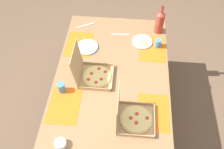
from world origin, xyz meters
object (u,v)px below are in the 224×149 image
Objects in this scene: cup_clear_left at (61,88)px; soda_bottle at (160,22)px; plate_middle at (87,47)px; pizza_box_edge_far at (92,74)px; plate_near_left at (142,42)px; cup_spare at (158,43)px; pizza_box_corner_left at (132,117)px; condiment_bowl at (61,144)px.

soda_bottle is at bearing -45.36° from cup_clear_left.
plate_middle is 0.56m from cup_clear_left.
plate_near_left is at bearing -42.27° from pizza_box_edge_far.
pizza_box_edge_far is 0.66m from plate_near_left.
pizza_box_corner_left is at bearing 165.06° from cup_spare.
cup_clear_left is (-0.54, 0.14, 0.04)m from plate_middle.
plate_middle is at bearing 113.27° from soda_bottle.
pizza_box_edge_far reaches higher than plate_middle.
plate_middle is 2.44× the size of condiment_bowl.
plate_middle is 1.05× the size of plate_near_left.
soda_bottle is (0.68, -0.61, 0.08)m from pizza_box_edge_far.
soda_bottle reaches higher than condiment_bowl.
pizza_box_corner_left is at bearing -110.44° from cup_clear_left.
cup_spare is at bearing 177.03° from soda_bottle.
cup_spare is at bearing -53.77° from cup_clear_left.
plate_middle is at bearing -14.67° from cup_clear_left.
soda_bottle is at bearing -12.49° from pizza_box_corner_left.
plate_near_left is at bearing -46.35° from cup_clear_left.
cup_spare is at bearing -83.43° from plate_middle.
pizza_box_edge_far is at bearing -55.30° from cup_clear_left.
soda_bottle is 0.24m from cup_spare.
pizza_box_edge_far is at bearing -163.71° from plate_middle.
pizza_box_corner_left is at bearing -63.66° from condiment_bowl.
soda_bottle is 1.21m from cup_clear_left.
plate_middle is at bearing -2.41° from condiment_bowl.
soda_bottle is at bearing -66.73° from plate_middle.
plate_near_left is at bearing 75.60° from cup_spare.
pizza_box_corner_left is 0.58m from condiment_bowl.
pizza_box_edge_far is 1.60× the size of plate_near_left.
pizza_box_corner_left is 1.03× the size of soda_bottle.
condiment_bowl is at bearing 177.59° from plate_middle.
pizza_box_corner_left is 3.83× the size of cup_spare.
soda_bottle is 3.72× the size of cup_spare.
soda_bottle is (0.31, -0.72, 0.12)m from plate_middle.
cup_clear_left is at bearing 133.65° from plate_near_left.
cup_spare is (0.62, -0.85, -0.00)m from cup_clear_left.
plate_near_left is 2.38× the size of cup_spare.
cup_clear_left is 1.07× the size of cup_spare.
condiment_bowl is at bearing 150.36° from soda_bottle.
cup_clear_left is at bearing 124.70° from pizza_box_edge_far.
cup_spare is at bearing -104.40° from plate_near_left.
plate_near_left is 0.28m from soda_bottle.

